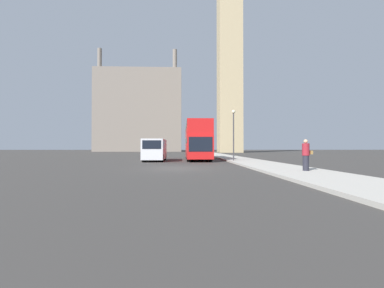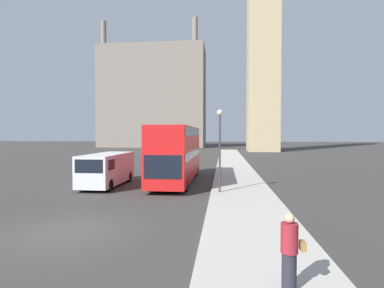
% 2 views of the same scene
% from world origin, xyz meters
% --- Properties ---
extents(ground_plane, '(300.00, 300.00, 0.00)m').
position_xyz_m(ground_plane, '(0.00, 0.00, 0.00)').
color(ground_plane, '#383533').
extents(sidewalk_strip, '(3.79, 120.00, 0.15)m').
position_xyz_m(sidewalk_strip, '(6.90, 0.00, 0.07)').
color(sidewalk_strip, '#ADA89E').
rests_on(sidewalk_strip, ground_plane).
extents(building_block_distant, '(30.64, 12.33, 35.83)m').
position_xyz_m(building_block_distant, '(-15.16, 77.13, 14.73)').
color(building_block_distant, slate).
rests_on(building_block_distant, ground_plane).
extents(red_double_decker_bus, '(2.60, 10.82, 4.24)m').
position_xyz_m(red_double_decker_bus, '(2.20, 11.99, 2.38)').
color(red_double_decker_bus, red).
rests_on(red_double_decker_bus, ground_plane).
extents(white_van, '(2.14, 5.86, 2.29)m').
position_xyz_m(white_van, '(-2.45, 9.66, 1.24)').
color(white_van, silver).
rests_on(white_van, ground_plane).
extents(pedestrian, '(0.54, 0.38, 1.73)m').
position_xyz_m(pedestrian, '(7.25, -3.81, 1.01)').
color(pedestrian, '#23232D').
rests_on(pedestrian, sidewalk_strip).
extents(street_lamp, '(0.36, 0.36, 5.01)m').
position_xyz_m(street_lamp, '(5.54, 7.53, 3.50)').
color(street_lamp, '#38383D').
rests_on(street_lamp, sidewalk_strip).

